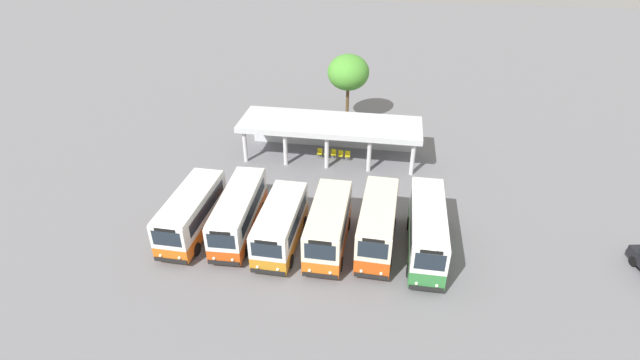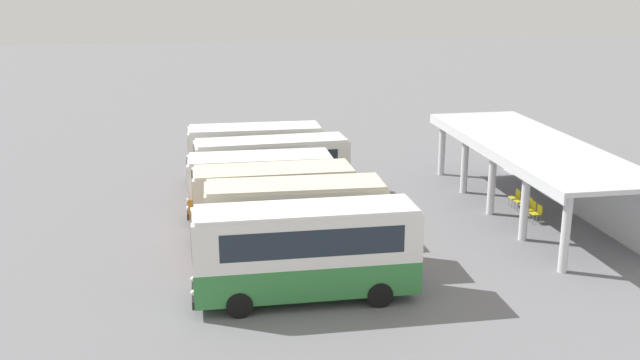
{
  "view_description": "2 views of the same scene",
  "coord_description": "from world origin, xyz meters",
  "px_view_note": "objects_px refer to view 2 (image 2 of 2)",
  "views": [
    {
      "loc": [
        5.01,
        -22.21,
        19.89
      ],
      "look_at": [
        0.34,
        6.5,
        2.38
      ],
      "focal_mm": 26.29,
      "sensor_mm": 36.0,
      "label": 1
    },
    {
      "loc": [
        31.79,
        -1.31,
        11.32
      ],
      "look_at": [
        -0.92,
        4.46,
        1.85
      ],
      "focal_mm": 41.69,
      "sensor_mm": 36.0,
      "label": 2
    }
  ],
  "objects_px": {
    "city_bus_second_in_row": "(272,165)",
    "waiting_chair_fifth_seat": "(537,212)",
    "waiting_chair_second_from_end": "(522,200)",
    "waiting_chair_middle_seat": "(528,204)",
    "waiting_chair_fourth_seat": "(531,208)",
    "city_bus_nearest_orange": "(255,151)",
    "city_bus_fourth_amber": "(274,200)",
    "city_bus_far_end_green": "(306,250)",
    "city_bus_middle_cream": "(260,183)",
    "city_bus_fifth_blue": "(295,221)",
    "waiting_chair_end_by_column": "(516,196)"
  },
  "relations": [
    {
      "from": "waiting_chair_end_by_column",
      "to": "waiting_chair_second_from_end",
      "type": "xyz_separation_m",
      "value": [
        0.63,
        0.02,
        0.0
      ]
    },
    {
      "from": "city_bus_second_in_row",
      "to": "city_bus_fifth_blue",
      "type": "distance_m",
      "value": 9.38
    },
    {
      "from": "city_bus_fourth_amber",
      "to": "waiting_chair_fifth_seat",
      "type": "distance_m",
      "value": 12.26
    },
    {
      "from": "city_bus_far_end_green",
      "to": "waiting_chair_fourth_seat",
      "type": "bearing_deg",
      "value": 120.53
    },
    {
      "from": "city_bus_middle_cream",
      "to": "city_bus_fourth_amber",
      "type": "height_order",
      "value": "city_bus_fourth_amber"
    },
    {
      "from": "waiting_chair_middle_seat",
      "to": "city_bus_fifth_blue",
      "type": "bearing_deg",
      "value": -69.37
    },
    {
      "from": "city_bus_middle_cream",
      "to": "city_bus_fourth_amber",
      "type": "bearing_deg",
      "value": 5.02
    },
    {
      "from": "city_bus_fourth_amber",
      "to": "waiting_chair_fifth_seat",
      "type": "relative_size",
      "value": 8.09
    },
    {
      "from": "city_bus_second_in_row",
      "to": "city_bus_far_end_green",
      "type": "relative_size",
      "value": 1.0
    },
    {
      "from": "waiting_chair_middle_seat",
      "to": "city_bus_nearest_orange",
      "type": "bearing_deg",
      "value": -123.25
    },
    {
      "from": "city_bus_fifth_blue",
      "to": "city_bus_far_end_green",
      "type": "relative_size",
      "value": 0.9
    },
    {
      "from": "waiting_chair_middle_seat",
      "to": "waiting_chair_second_from_end",
      "type": "bearing_deg",
      "value": -177.6
    },
    {
      "from": "waiting_chair_second_from_end",
      "to": "waiting_chair_middle_seat",
      "type": "height_order",
      "value": "same"
    },
    {
      "from": "waiting_chair_fourth_seat",
      "to": "waiting_chair_second_from_end",
      "type": "bearing_deg",
      "value": 175.49
    },
    {
      "from": "city_bus_second_in_row",
      "to": "city_bus_fourth_amber",
      "type": "bearing_deg",
      "value": -5.54
    },
    {
      "from": "city_bus_fifth_blue",
      "to": "waiting_chair_fifth_seat",
      "type": "xyz_separation_m",
      "value": [
        -3.2,
        11.71,
        -1.36
      ]
    },
    {
      "from": "waiting_chair_end_by_column",
      "to": "waiting_chair_fifth_seat",
      "type": "height_order",
      "value": "same"
    },
    {
      "from": "city_bus_far_end_green",
      "to": "city_bus_second_in_row",
      "type": "bearing_deg",
      "value": 179.07
    },
    {
      "from": "city_bus_fourth_amber",
      "to": "waiting_chair_fourth_seat",
      "type": "bearing_deg",
      "value": 93.31
    },
    {
      "from": "city_bus_middle_cream",
      "to": "waiting_chair_second_from_end",
      "type": "height_order",
      "value": "city_bus_middle_cream"
    },
    {
      "from": "waiting_chair_second_from_end",
      "to": "city_bus_second_in_row",
      "type": "bearing_deg",
      "value": -110.16
    },
    {
      "from": "city_bus_fourth_amber",
      "to": "waiting_chair_fifth_seat",
      "type": "xyz_separation_m",
      "value": [
        -0.08,
        12.2,
        -1.26
      ]
    },
    {
      "from": "city_bus_second_in_row",
      "to": "waiting_chair_middle_seat",
      "type": "relative_size",
      "value": 9.21
    },
    {
      "from": "city_bus_second_in_row",
      "to": "waiting_chair_middle_seat",
      "type": "bearing_deg",
      "value": 67.23
    },
    {
      "from": "city_bus_far_end_green",
      "to": "waiting_chair_second_from_end",
      "type": "distance_m",
      "value": 14.51
    },
    {
      "from": "city_bus_fourth_amber",
      "to": "waiting_chair_middle_seat",
      "type": "xyz_separation_m",
      "value": [
        -1.33,
        12.32,
        -1.26
      ]
    },
    {
      "from": "city_bus_second_in_row",
      "to": "waiting_chair_fourth_seat",
      "type": "distance_m",
      "value": 12.9
    },
    {
      "from": "city_bus_fifth_blue",
      "to": "waiting_chair_middle_seat",
      "type": "bearing_deg",
      "value": 110.63
    },
    {
      "from": "city_bus_nearest_orange",
      "to": "city_bus_second_in_row",
      "type": "distance_m",
      "value": 3.17
    },
    {
      "from": "city_bus_second_in_row",
      "to": "city_bus_far_end_green",
      "type": "distance_m",
      "value": 12.5
    },
    {
      "from": "city_bus_nearest_orange",
      "to": "waiting_chair_second_from_end",
      "type": "bearing_deg",
      "value": 58.79
    },
    {
      "from": "city_bus_nearest_orange",
      "to": "waiting_chair_fifth_seat",
      "type": "xyz_separation_m",
      "value": [
        9.3,
        12.14,
        -1.19
      ]
    },
    {
      "from": "city_bus_second_in_row",
      "to": "city_bus_nearest_orange",
      "type": "bearing_deg",
      "value": -169.93
    },
    {
      "from": "city_bus_nearest_orange",
      "to": "waiting_chair_fourth_seat",
      "type": "xyz_separation_m",
      "value": [
        8.67,
        12.14,
        -1.19
      ]
    },
    {
      "from": "city_bus_fourth_amber",
      "to": "waiting_chair_end_by_column",
      "type": "distance_m",
      "value": 12.61
    },
    {
      "from": "city_bus_second_in_row",
      "to": "city_bus_far_end_green",
      "type": "xyz_separation_m",
      "value": [
        12.5,
        -0.2,
        0.2
      ]
    },
    {
      "from": "city_bus_far_end_green",
      "to": "waiting_chair_middle_seat",
      "type": "xyz_separation_m",
      "value": [
        -7.58,
        11.92,
        -1.37
      ]
    },
    {
      "from": "city_bus_fourth_amber",
      "to": "waiting_chair_middle_seat",
      "type": "relative_size",
      "value": 8.09
    },
    {
      "from": "city_bus_middle_cream",
      "to": "city_bus_fifth_blue",
      "type": "relative_size",
      "value": 0.96
    },
    {
      "from": "waiting_chair_second_from_end",
      "to": "waiting_chair_middle_seat",
      "type": "bearing_deg",
      "value": 2.4
    },
    {
      "from": "city_bus_second_in_row",
      "to": "waiting_chair_fifth_seat",
      "type": "relative_size",
      "value": 9.21
    },
    {
      "from": "city_bus_far_end_green",
      "to": "waiting_chair_middle_seat",
      "type": "distance_m",
      "value": 14.19
    },
    {
      "from": "waiting_chair_middle_seat",
      "to": "waiting_chair_fifth_seat",
      "type": "xyz_separation_m",
      "value": [
        1.25,
        -0.12,
        0.0
      ]
    },
    {
      "from": "city_bus_middle_cream",
      "to": "waiting_chair_fifth_seat",
      "type": "relative_size",
      "value": 7.96
    },
    {
      "from": "waiting_chair_second_from_end",
      "to": "city_bus_fifth_blue",
      "type": "bearing_deg",
      "value": -66.72
    },
    {
      "from": "city_bus_nearest_orange",
      "to": "waiting_chair_fourth_seat",
      "type": "distance_m",
      "value": 14.97
    },
    {
      "from": "city_bus_second_in_row",
      "to": "waiting_chair_fifth_seat",
      "type": "xyz_separation_m",
      "value": [
        6.17,
        11.59,
        -1.17
      ]
    },
    {
      "from": "waiting_chair_fifth_seat",
      "to": "city_bus_nearest_orange",
      "type": "bearing_deg",
      "value": -127.43
    },
    {
      "from": "city_bus_nearest_orange",
      "to": "waiting_chair_middle_seat",
      "type": "height_order",
      "value": "city_bus_nearest_orange"
    },
    {
      "from": "city_bus_nearest_orange",
      "to": "city_bus_second_in_row",
      "type": "xyz_separation_m",
      "value": [
        3.13,
        0.56,
        -0.02
      ]
    }
  ]
}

